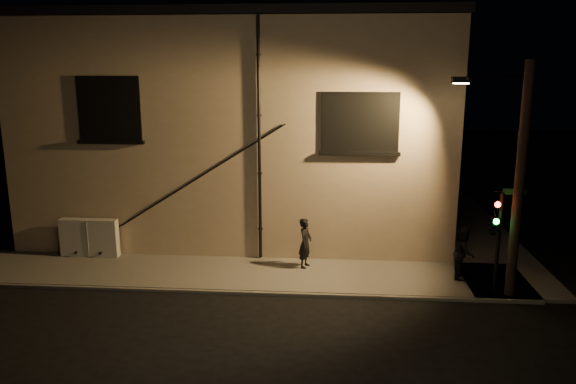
# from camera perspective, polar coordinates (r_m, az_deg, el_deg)

# --- Properties ---
(ground) EXTENTS (90.00, 90.00, 0.00)m
(ground) POSITION_cam_1_polar(r_m,az_deg,el_deg) (17.41, 1.98, -10.48)
(ground) COLOR black
(sidewalk) EXTENTS (21.00, 16.00, 0.12)m
(sidewalk) POSITION_cam_1_polar(r_m,az_deg,el_deg) (21.48, 5.76, -5.74)
(sidewalk) COLOR #5E5A55
(sidewalk) RESTS_ON ground
(building) EXTENTS (16.20, 12.23, 8.80)m
(building) POSITION_cam_1_polar(r_m,az_deg,el_deg) (25.34, -3.90, 7.23)
(building) COLOR tan
(building) RESTS_ON ground
(utility_cabinet) EXTENTS (2.08, 0.35, 1.37)m
(utility_cabinet) POSITION_cam_1_polar(r_m,az_deg,el_deg) (21.44, -19.52, -4.39)
(utility_cabinet) COLOR beige
(utility_cabinet) RESTS_ON sidewalk
(pedestrian_a) EXTENTS (0.58, 0.72, 1.71)m
(pedestrian_a) POSITION_cam_1_polar(r_m,az_deg,el_deg) (19.09, 1.77, -5.20)
(pedestrian_a) COLOR black
(pedestrian_a) RESTS_ON sidewalk
(pedestrian_b) EXTENTS (0.84, 0.98, 1.74)m
(pedestrian_b) POSITION_cam_1_polar(r_m,az_deg,el_deg) (18.98, 17.42, -5.87)
(pedestrian_b) COLOR black
(pedestrian_b) RESTS_ON sidewalk
(traffic_signal) EXTENTS (1.30, 1.89, 3.21)m
(traffic_signal) POSITION_cam_1_polar(r_m,az_deg,el_deg) (17.74, 20.21, -3.07)
(traffic_signal) COLOR black
(traffic_signal) RESTS_ON sidewalk
(streetlamp_pole) EXTENTS (2.02, 1.39, 7.03)m
(streetlamp_pole) POSITION_cam_1_polar(r_m,az_deg,el_deg) (17.48, 22.13, 1.52)
(streetlamp_pole) COLOR black
(streetlamp_pole) RESTS_ON ground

